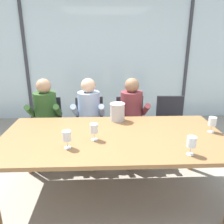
% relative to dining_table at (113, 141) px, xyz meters
% --- Properties ---
extents(ground, '(14.00, 14.00, 0.00)m').
position_rel_dining_table_xyz_m(ground, '(0.00, 1.00, -0.70)').
color(ground, '#9E9384').
extents(window_glass_panel, '(7.61, 0.03, 2.60)m').
position_rel_dining_table_xyz_m(window_glass_panel, '(0.00, 2.71, 0.60)').
color(window_glass_panel, silver).
rests_on(window_glass_panel, ground).
extents(window_mullion_left, '(0.06, 0.06, 2.60)m').
position_rel_dining_table_xyz_m(window_mullion_left, '(-1.71, 2.69, 0.60)').
color(window_mullion_left, '#38383D').
rests_on(window_mullion_left, ground).
extents(window_mullion_right, '(0.06, 0.06, 2.60)m').
position_rel_dining_table_xyz_m(window_mullion_right, '(1.71, 2.69, 0.60)').
color(window_mullion_right, '#38383D').
rests_on(window_mullion_right, ground).
extents(hillside_vineyard, '(13.61, 2.40, 1.91)m').
position_rel_dining_table_xyz_m(hillside_vineyard, '(0.00, 6.80, 0.26)').
color(hillside_vineyard, '#568942').
rests_on(hillside_vineyard, ground).
extents(dining_table, '(2.41, 1.19, 0.76)m').
position_rel_dining_table_xyz_m(dining_table, '(0.00, 0.00, 0.00)').
color(dining_table, olive).
rests_on(dining_table, ground).
extents(chair_near_curtain, '(0.45, 0.45, 0.89)m').
position_rel_dining_table_xyz_m(chair_near_curtain, '(-0.97, 1.03, -0.17)').
color(chair_near_curtain, '#232328').
rests_on(chair_near_curtain, ground).
extents(chair_left_of_center, '(0.50, 0.50, 0.89)m').
position_rel_dining_table_xyz_m(chair_left_of_center, '(-0.30, 1.00, -0.17)').
color(chair_left_of_center, '#232328').
rests_on(chair_left_of_center, ground).
extents(chair_center, '(0.48, 0.48, 0.89)m').
position_rel_dining_table_xyz_m(chair_center, '(0.32, 1.03, -0.17)').
color(chair_center, '#232328').
rests_on(chair_center, ground).
extents(chair_right_of_center, '(0.47, 0.47, 0.89)m').
position_rel_dining_table_xyz_m(chair_right_of_center, '(0.94, 1.03, -0.17)').
color(chair_right_of_center, '#232328').
rests_on(chair_right_of_center, ground).
extents(person_olive_shirt, '(0.48, 0.62, 1.21)m').
position_rel_dining_table_xyz_m(person_olive_shirt, '(-0.94, 0.87, 0.00)').
color(person_olive_shirt, '#2D5123').
rests_on(person_olive_shirt, ground).
extents(person_pale_blue_shirt, '(0.47, 0.62, 1.21)m').
position_rel_dining_table_xyz_m(person_pale_blue_shirt, '(-0.32, 0.87, 0.00)').
color(person_pale_blue_shirt, '#9EB2D1').
rests_on(person_pale_blue_shirt, ground).
extents(person_maroon_top, '(0.47, 0.61, 1.21)m').
position_rel_dining_table_xyz_m(person_maroon_top, '(0.31, 0.87, 0.00)').
color(person_maroon_top, brown).
rests_on(person_maroon_top, ground).
extents(ice_bucket_primary, '(0.19, 0.19, 0.23)m').
position_rel_dining_table_xyz_m(ice_bucket_primary, '(0.07, 0.46, 0.18)').
color(ice_bucket_primary, '#B7B7BC').
rests_on(ice_bucket_primary, dining_table).
extents(wine_glass_by_left_taster, '(0.08, 0.08, 0.17)m').
position_rel_dining_table_xyz_m(wine_glass_by_left_taster, '(1.09, 0.05, 0.18)').
color(wine_glass_by_left_taster, silver).
rests_on(wine_glass_by_left_taster, dining_table).
extents(wine_glass_near_bucket, '(0.08, 0.08, 0.17)m').
position_rel_dining_table_xyz_m(wine_glass_near_bucket, '(0.67, -0.43, 0.18)').
color(wine_glass_near_bucket, silver).
rests_on(wine_glass_near_bucket, dining_table).
extents(wine_glass_center_pour, '(0.08, 0.08, 0.17)m').
position_rel_dining_table_xyz_m(wine_glass_center_pour, '(-0.20, -0.09, 0.18)').
color(wine_glass_center_pour, silver).
rests_on(wine_glass_center_pour, dining_table).
extents(wine_glass_by_right_taster, '(0.08, 0.08, 0.17)m').
position_rel_dining_table_xyz_m(wine_glass_by_right_taster, '(-0.45, -0.26, 0.18)').
color(wine_glass_by_right_taster, silver).
rests_on(wine_glass_by_right_taster, dining_table).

